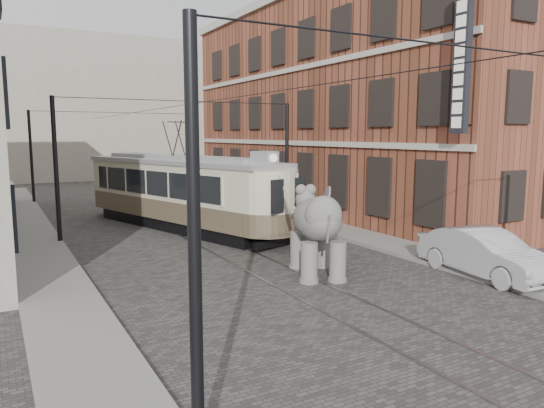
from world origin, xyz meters
TOP-DOWN VIEW (x-y plane):
  - ground at (0.00, 0.00)m, footprint 120.00×120.00m
  - tram_rails at (0.00, 0.00)m, footprint 1.54×80.00m
  - sidewalk_right at (6.00, 0.00)m, footprint 2.00×60.00m
  - sidewalk_left at (-6.50, 0.00)m, footprint 2.00×60.00m
  - brick_building at (11.00, 9.00)m, footprint 8.00×26.00m
  - distant_block at (0.00, 40.00)m, footprint 28.00×10.00m
  - catenary at (-0.20, 5.00)m, footprint 11.00×30.20m
  - tram at (-0.10, 7.00)m, footprint 6.27×13.05m
  - elephant at (1.10, -2.90)m, footprint 3.92×5.12m
  - parked_car at (5.62, -5.66)m, footprint 1.91×4.67m

SIDE VIEW (x-z plane):
  - ground at x=0.00m, z-range 0.00..0.00m
  - tram_rails at x=0.00m, z-range 0.00..0.02m
  - sidewalk_right at x=6.00m, z-range 0.00..0.15m
  - sidewalk_left at x=-6.50m, z-range 0.00..0.15m
  - parked_car at x=5.62m, z-range 0.00..1.51m
  - elephant at x=1.10m, z-range 0.00..2.77m
  - tram at x=-0.10m, z-range 0.00..5.09m
  - catenary at x=-0.20m, z-range 0.00..6.00m
  - brick_building at x=11.00m, z-range 0.00..12.00m
  - distant_block at x=0.00m, z-range 0.00..14.00m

